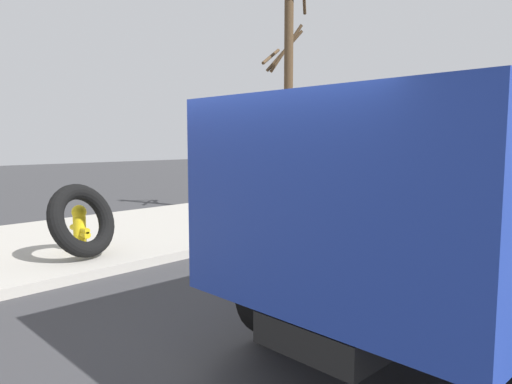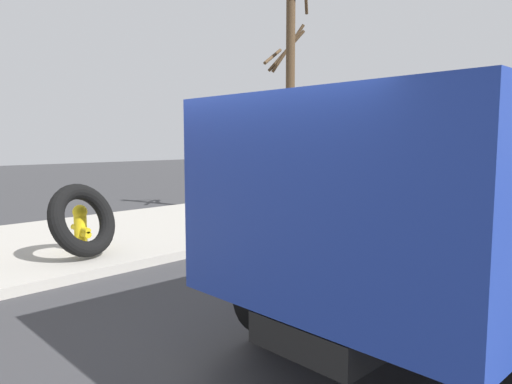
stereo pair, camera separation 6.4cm
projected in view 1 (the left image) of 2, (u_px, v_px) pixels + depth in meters
The scene contains 6 objects.
ground_plane at pixel (315, 365), 4.37m from camera, with size 80.00×80.00×0.00m, color #38383A.
sidewalk_curb at pixel (29, 249), 8.78m from camera, with size 36.00×5.00×0.15m, color #ADA89E.
fire_hydrant at pixel (80, 226), 8.23m from camera, with size 0.25×0.56×0.81m.
loose_tire at pixel (82, 220), 7.70m from camera, with size 1.24×1.24×0.26m, color black.
dump_truck_blue at pixel (501, 178), 5.69m from camera, with size 7.12×3.08×3.00m.
bare_tree at pixel (288, 97), 12.88m from camera, with size 1.43×1.34×6.17m.
Camera 1 is at (-3.42, -2.45, 2.06)m, focal length 33.33 mm.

